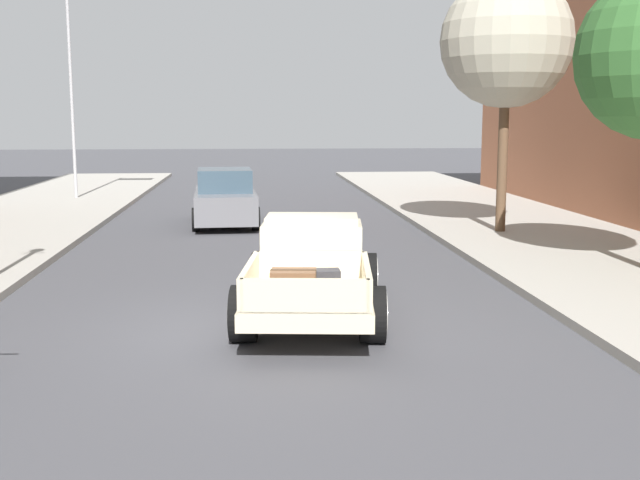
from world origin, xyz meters
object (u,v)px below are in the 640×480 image
at_px(car_background_grey, 225,199).
at_px(street_tree_second, 507,42).
at_px(hotrod_truck_cream, 312,268).
at_px(flagpole, 75,45).

height_order(car_background_grey, street_tree_second, street_tree_second).
height_order(hotrod_truck_cream, flagpole, flagpole).
height_order(hotrod_truck_cream, car_background_grey, car_background_grey).
distance_m(car_background_grey, street_tree_second, 8.98).
relative_size(flagpole, street_tree_second, 1.39).
distance_m(hotrod_truck_cream, car_background_grey, 10.98).
relative_size(hotrod_truck_cream, street_tree_second, 0.77).
bearing_deg(street_tree_second, hotrod_truck_cream, -125.51).
bearing_deg(car_background_grey, hotrod_truck_cream, -81.06).
xyz_separation_m(hotrod_truck_cream, street_tree_second, (5.61, 7.86, 4.27)).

